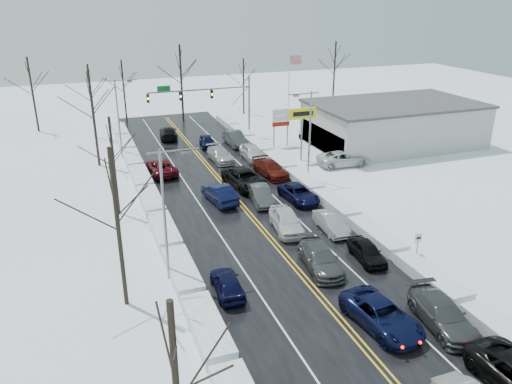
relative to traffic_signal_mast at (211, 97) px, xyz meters
name	(u,v)px	position (x,y,z in m)	size (l,w,h in m)	color
ground	(266,233)	(-3.45, -27.99, -5.48)	(160.00, 160.00, 0.00)	white
road_surface	(257,223)	(-3.45, -25.99, -5.47)	(14.00, 84.00, 0.01)	black
snow_bank_left	(166,238)	(-11.05, -25.99, -5.48)	(1.75, 72.00, 0.80)	white
snow_bank_right	(338,210)	(4.15, -25.99, -5.48)	(1.75, 72.00, 0.80)	white
traffic_signal_mast	(211,97)	(0.00, 0.00, 0.00)	(13.28, 0.39, 8.00)	slate
tires_plus_sign	(302,117)	(7.05, -12.00, -0.49)	(3.20, 0.34, 6.00)	slate
used_vehicles_sign	(281,120)	(7.05, -5.99, -2.16)	(2.20, 0.22, 4.65)	slate
speed_limit_sign	(418,243)	(4.75, -35.99, -3.84)	(0.55, 0.09, 2.35)	slate
flagpole	(290,85)	(11.72, 2.01, 0.45)	(1.87, 1.20, 10.00)	silver
dealership_building	(393,123)	(20.53, -9.99, -2.82)	(20.40, 12.40, 5.30)	#B1B1AC
streetlight_ne	(308,129)	(4.85, -17.99, -0.17)	(3.20, 0.25, 9.00)	slate
streetlight_sw	(167,205)	(-11.74, -31.99, -0.17)	(3.20, 0.25, 9.00)	slate
streetlight_nw	(120,112)	(-11.74, -3.99, -0.17)	(3.20, 0.25, 9.00)	slate
tree_left_a	(175,371)	(-14.45, -47.99, 0.81)	(3.60, 3.60, 9.00)	#2D231C
tree_left_b	(115,199)	(-14.95, -33.99, 1.51)	(4.00, 4.00, 10.00)	#2D231C
tree_left_c	(112,147)	(-13.95, -19.99, 0.46)	(3.40, 3.40, 8.50)	#2D231C
tree_left_d	(91,99)	(-14.65, -5.99, 1.86)	(4.20, 4.20, 10.50)	#2D231C
tree_left_e	(90,87)	(-14.25, 6.01, 1.16)	(3.80, 3.80, 9.50)	#2D231C
tree_far_a	(30,80)	(-21.45, 12.01, 1.51)	(4.00, 4.00, 10.00)	#2D231C
tree_far_b	(123,79)	(-9.45, 13.01, 0.81)	(3.60, 3.60, 9.00)	#2D231C
tree_far_c	(181,68)	(-1.45, 11.01, 2.21)	(4.40, 4.40, 11.00)	#2D231C
tree_far_d	(243,76)	(8.55, 12.51, 0.46)	(3.40, 3.40, 8.50)	#2D231C
tree_far_e	(335,61)	(24.55, 13.01, 1.86)	(4.20, 4.20, 10.50)	#2D231C
queued_car_2	(380,326)	(-1.57, -41.29, -5.48)	(2.53, 5.48, 1.52)	black
queued_car_3	(320,268)	(-1.85, -34.25, -5.48)	(2.15, 5.28, 1.53)	#44474A
queued_car_4	(286,230)	(-1.71, -28.04, -5.48)	(2.02, 5.03, 1.71)	silver
queued_car_5	(260,203)	(-1.64, -21.99, -5.48)	(1.63, 4.67, 1.54)	#3E4043
queued_car_6	(245,187)	(-1.67, -17.81, -5.48)	(2.84, 6.17, 1.71)	black
queued_car_7	(220,161)	(-1.66, -9.12, -5.48)	(2.08, 5.11, 1.48)	#A7A9AF
queued_car_8	(207,147)	(-1.59, -3.18, -5.48)	(1.67, 4.14, 1.41)	black
queued_car_11	(440,325)	(1.71, -42.40, -5.48)	(2.16, 5.32, 1.54)	#3D4041
queued_car_12	(366,260)	(1.76, -34.40, -5.48)	(1.62, 4.03, 1.37)	black
queued_car_13	(331,231)	(1.61, -29.35, -5.48)	(1.49, 4.28, 1.41)	#9FA2A6
queued_car_14	(299,201)	(1.82, -22.75, -5.48)	(2.29, 4.97, 1.38)	black
queued_car_15	(271,176)	(1.88, -15.66, -5.48)	(2.15, 5.30, 1.54)	#4B0F0A
queued_car_16	(252,159)	(1.96, -9.81, -5.48)	(2.01, 5.00, 1.70)	silver
queued_car_17	(235,145)	(1.86, -3.67, -5.48)	(1.81, 5.20, 1.71)	#383A3D
oncoming_car_0	(220,202)	(-5.07, -20.56, -5.48)	(1.75, 5.03, 1.66)	black
oncoming_car_1	(162,174)	(-8.67, -11.16, -5.48)	(2.55, 5.52, 1.53)	#510A11
oncoming_car_2	(169,138)	(-5.34, 2.31, -5.48)	(2.16, 5.31, 1.54)	black
oncoming_car_3	(228,293)	(-8.79, -35.02, -5.48)	(1.66, 4.12, 1.40)	black
parked_car_0	(343,165)	(10.63, -15.29, -5.48)	(2.67, 5.79, 1.61)	silver
parked_car_1	(351,154)	(13.68, -11.84, -5.48)	(2.32, 5.72, 1.66)	#3F4244
parked_car_2	(312,142)	(11.52, -5.82, -5.48)	(2.01, 5.00, 1.70)	black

